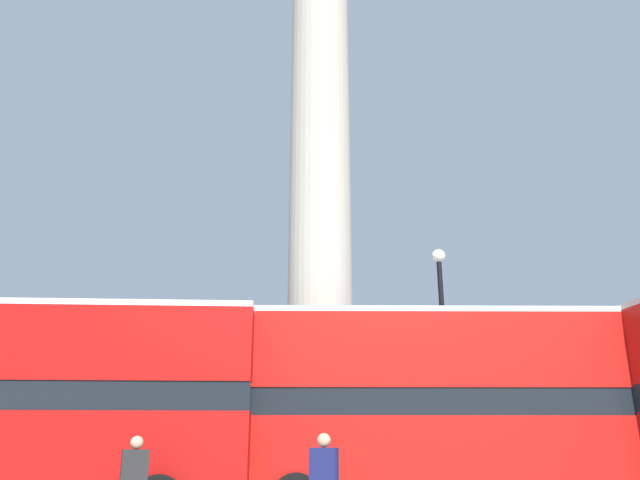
{
  "coord_description": "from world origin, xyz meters",
  "views": [
    {
      "loc": [
        -1.71,
        -17.99,
        1.43
      ],
      "look_at": [
        0.0,
        0.0,
        7.5
      ],
      "focal_mm": 35.0,
      "sensor_mm": 36.0,
      "label": 1
    }
  ],
  "objects": [
    {
      "name": "bus_b",
      "position": [
        2.88,
        -4.16,
        2.38
      ],
      "size": [
        10.86,
        3.52,
        4.31
      ],
      "rotation": [
        0.0,
        0.0,
        -0.08
      ],
      "color": "#B7140F",
      "rests_on": "ground_plane"
    },
    {
      "name": "monument_column",
      "position": [
        0.0,
        0.0,
        7.09
      ],
      "size": [
        4.91,
        4.91,
        20.05
      ],
      "color": "#ADA593",
      "rests_on": "ground_plane"
    },
    {
      "name": "equestrian_statue",
      "position": [
        -9.69,
        4.99,
        1.71
      ],
      "size": [
        3.58,
        2.93,
        5.77
      ],
      "rotation": [
        0.0,
        0.0,
        -0.24
      ],
      "color": "#ADA593",
      "rests_on": "ground_plane"
    },
    {
      "name": "street_lamp",
      "position": [
        3.13,
        -1.84,
        3.45
      ],
      "size": [
        0.37,
        0.37,
        6.7
      ],
      "color": "black",
      "rests_on": "ground_plane"
    }
  ]
}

